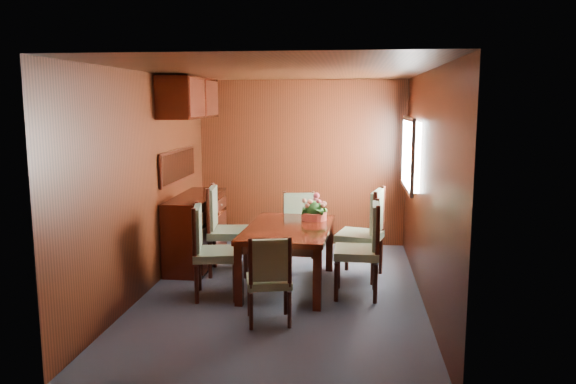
# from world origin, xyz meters

# --- Properties ---
(ground) EXTENTS (4.50, 4.50, 0.00)m
(ground) POSITION_xyz_m (0.00, 0.00, 0.00)
(ground) COLOR #343946
(ground) RESTS_ON ground
(room_shell) EXTENTS (3.06, 4.52, 2.41)m
(room_shell) POSITION_xyz_m (-0.10, 0.33, 1.63)
(room_shell) COLOR black
(room_shell) RESTS_ON ground
(sideboard) EXTENTS (0.48, 1.40, 0.90)m
(sideboard) POSITION_xyz_m (-1.25, 1.00, 0.45)
(sideboard) COLOR black
(sideboard) RESTS_ON ground
(dining_table) EXTENTS (1.00, 1.53, 0.70)m
(dining_table) POSITION_xyz_m (0.04, 0.23, 0.60)
(dining_table) COLOR black
(dining_table) RESTS_ON ground
(chair_left_near) EXTENTS (0.54, 0.56, 1.01)m
(chair_left_near) POSITION_xyz_m (-0.78, -0.20, 0.56)
(chair_left_near) COLOR black
(chair_left_near) RESTS_ON ground
(chair_left_far) EXTENTS (0.55, 0.57, 1.08)m
(chair_left_far) POSITION_xyz_m (-0.83, 0.66, 0.60)
(chair_left_far) COLOR black
(chair_left_far) RESTS_ON ground
(chair_right_near) EXTENTS (0.48, 0.50, 1.04)m
(chair_right_near) POSITION_xyz_m (0.88, 0.01, 0.58)
(chair_right_near) COLOR black
(chair_right_near) RESTS_ON ground
(chair_right_far) EXTENTS (0.60, 0.62, 1.09)m
(chair_right_far) POSITION_xyz_m (0.92, 0.65, 0.60)
(chair_right_far) COLOR black
(chair_right_far) RESTS_ON ground
(chair_head) EXTENTS (0.49, 0.47, 0.87)m
(chair_head) POSITION_xyz_m (-0.02, -0.89, 0.48)
(chair_head) COLOR black
(chair_head) RESTS_ON ground
(chair_foot) EXTENTS (0.50, 0.49, 0.92)m
(chair_foot) POSITION_xyz_m (0.06, 1.26, 0.51)
(chair_foot) COLOR black
(chair_foot) RESTS_ON ground
(flower_centerpiece) EXTENTS (0.32, 0.32, 0.32)m
(flower_centerpiece) POSITION_xyz_m (0.29, 0.62, 0.85)
(flower_centerpiece) COLOR #BC4C39
(flower_centerpiece) RESTS_ON dining_table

